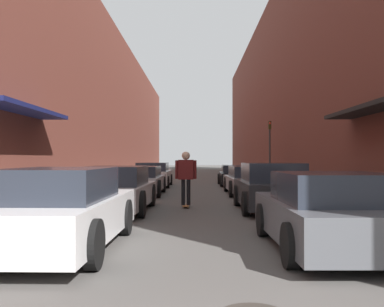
{
  "coord_description": "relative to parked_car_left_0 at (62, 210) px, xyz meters",
  "views": [
    {
      "loc": [
        -0.0,
        -1.57,
        1.57
      ],
      "look_at": [
        -0.12,
        12.43,
        1.71
      ],
      "focal_mm": 40.0,
      "sensor_mm": 36.0,
      "label": 1
    }
  ],
  "objects": [
    {
      "name": "parked_car_right_3",
      "position": [
        4.57,
        16.88,
        -0.11
      ],
      "size": [
        1.95,
        4.1,
        1.15
      ],
      "color": "black",
      "rests_on": "ground"
    },
    {
      "name": "building_row_right",
      "position": [
        9.46,
        23.64,
        5.69
      ],
      "size": [
        4.9,
        58.66,
        12.72
      ],
      "color": "brown",
      "rests_on": "ground"
    },
    {
      "name": "parked_car_right_1",
      "position": [
        4.52,
        5.39,
        0.0
      ],
      "size": [
        1.96,
        3.94,
        1.41
      ],
      "color": "#232326",
      "rests_on": "ground"
    },
    {
      "name": "ground",
      "position": [
        2.29,
        17.78,
        -0.67
      ],
      "size": [
        129.05,
        129.05,
        0.0
      ],
      "primitive_type": "plane",
      "color": "#4C4947"
    },
    {
      "name": "curb_strip_right",
      "position": [
        6.56,
        23.64,
        -0.61
      ],
      "size": [
        1.8,
        58.66,
        0.12
      ],
      "color": "gray",
      "rests_on": "ground"
    },
    {
      "name": "parked_car_right_2",
      "position": [
        4.61,
        11.01,
        -0.08
      ],
      "size": [
        2.02,
        4.83,
        1.21
      ],
      "color": "#B7B7BC",
      "rests_on": "ground"
    },
    {
      "name": "traffic_light",
      "position": [
        6.48,
        16.97,
        1.61
      ],
      "size": [
        0.16,
        0.22,
        3.51
      ],
      "color": "#2D2D2D",
      "rests_on": "curb_strip_right"
    },
    {
      "name": "parked_car_left_1",
      "position": [
        -0.02,
        5.13,
        -0.03
      ],
      "size": [
        1.95,
        4.35,
        1.32
      ],
      "color": "silver",
      "rests_on": "ground"
    },
    {
      "name": "curb_strip_left",
      "position": [
        -1.99,
        23.64,
        -0.61
      ],
      "size": [
        1.8,
        58.66,
        0.12
      ],
      "color": "gray",
      "rests_on": "ground"
    },
    {
      "name": "parked_car_right_0",
      "position": [
        4.56,
        -0.01,
        -0.04
      ],
      "size": [
        2.06,
        4.04,
        1.32
      ],
      "color": "#515459",
      "rests_on": "ground"
    },
    {
      "name": "building_row_left",
      "position": [
        -4.89,
        23.64,
        4.4
      ],
      "size": [
        4.9,
        58.66,
        10.14
      ],
      "color": "brown",
      "rests_on": "ground"
    },
    {
      "name": "skateboarder",
      "position": [
        1.97,
        6.22,
        0.41
      ],
      "size": [
        0.67,
        0.78,
        1.76
      ],
      "color": "brown",
      "rests_on": "ground"
    },
    {
      "name": "parked_car_left_0",
      "position": [
        0.0,
        0.0,
        0.0
      ],
      "size": [
        1.9,
        4.43,
        1.39
      ],
      "color": "silver",
      "rests_on": "ground"
    },
    {
      "name": "parked_car_left_3",
      "position": [
        -0.04,
        15.97,
        -0.04
      ],
      "size": [
        1.92,
        4.59,
        1.3
      ],
      "color": "silver",
      "rests_on": "ground"
    },
    {
      "name": "parked_car_left_2",
      "position": [
        -0.05,
        10.78,
        -0.08
      ],
      "size": [
        1.91,
        4.37,
        1.21
      ],
      "color": "#B7B7BC",
      "rests_on": "ground"
    }
  ]
}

